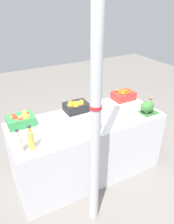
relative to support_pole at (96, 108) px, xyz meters
name	(u,v)px	position (x,y,z in m)	size (l,w,h in m)	color
ground_plane	(87,170)	(0.27, 0.65, -1.34)	(10.00, 10.00, 0.00)	slate
market_table	(87,146)	(0.27, 0.65, -0.93)	(1.87, 0.78, 0.82)	silver
support_pole	(96,108)	(0.00, 0.00, 0.00)	(0.11, 0.11, 2.68)	#B7BABF
apple_crate	(21,119)	(-0.45, 0.90, -0.44)	(0.30, 0.22, 0.15)	#2D8442
orange_crate	(76,106)	(0.25, 0.90, -0.44)	(0.30, 0.22, 0.15)	black
carrot_crate	(124,95)	(1.01, 0.90, -0.45)	(0.30, 0.22, 0.15)	red
broccoli_pile	(147,107)	(1.01, 0.42, -0.42)	(0.23, 0.18, 0.17)	#2D602D
juice_bottle_cloudy	(19,143)	(-0.59, 0.41, -0.41)	(0.06, 0.06, 0.26)	beige
juice_bottle_golden	(31,139)	(-0.47, 0.41, -0.40)	(0.07, 0.07, 0.26)	gold
pickle_jar	(97,125)	(0.26, 0.40, -0.46)	(0.11, 0.11, 0.11)	#B2C684
sparrow_bird	(151,97)	(1.07, 0.44, -0.31)	(0.05, 0.13, 0.05)	#4C3D2D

